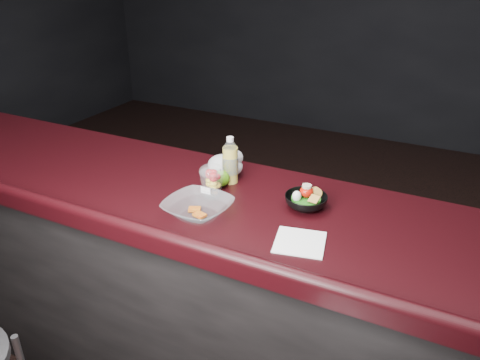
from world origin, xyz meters
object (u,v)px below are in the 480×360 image
lemonade_bottle (230,163)px  takeout_bowl (198,208)px  fruit_cup (212,180)px  snack_bowl (306,200)px  green_apple (221,178)px

lemonade_bottle → takeout_bowl: 0.30m
fruit_cup → takeout_bowl: size_ratio=0.53×
lemonade_bottle → fruit_cup: 0.15m
lemonade_bottle → fruit_cup: lemonade_bottle is taller
lemonade_bottle → fruit_cup: size_ratio=1.45×
fruit_cup → takeout_bowl: 0.15m
snack_bowl → takeout_bowl: bearing=-144.8°
green_apple → takeout_bowl: size_ratio=0.30×
lemonade_bottle → takeout_bowl: bearing=-85.4°
lemonade_bottle → green_apple: bearing=-107.8°
snack_bowl → green_apple: bearing=178.0°
snack_bowl → takeout_bowl: 0.40m
takeout_bowl → fruit_cup: bearing=100.3°
green_apple → takeout_bowl: bearing=-80.4°
green_apple → lemonade_bottle: bearing=72.2°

